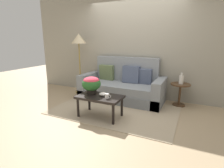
{
  "coord_description": "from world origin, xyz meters",
  "views": [
    {
      "loc": [
        1.52,
        -3.29,
        1.51
      ],
      "look_at": [
        -0.13,
        0.18,
        0.55
      ],
      "focal_mm": 28.25,
      "sensor_mm": 36.0,
      "label": 1
    }
  ],
  "objects_px": {
    "couch": "(122,87)",
    "side_table": "(180,91)",
    "snack_bowl": "(103,94)",
    "floor_lamp": "(79,42)",
    "coffee_table": "(100,99)",
    "table_vase": "(181,79)",
    "coffee_mug": "(107,96)",
    "potted_plant": "(91,84)"
  },
  "relations": [
    {
      "from": "side_table",
      "to": "table_vase",
      "type": "bearing_deg",
      "value": -72.59
    },
    {
      "from": "coffee_table",
      "to": "coffee_mug",
      "type": "xyz_separation_m",
      "value": [
        0.2,
        -0.08,
        0.11
      ]
    },
    {
      "from": "table_vase",
      "to": "coffee_mug",
      "type": "bearing_deg",
      "value": -129.76
    },
    {
      "from": "coffee_table",
      "to": "potted_plant",
      "type": "distance_m",
      "value": 0.36
    },
    {
      "from": "coffee_mug",
      "to": "table_vase",
      "type": "xyz_separation_m",
      "value": [
        1.19,
        1.42,
        0.15
      ]
    },
    {
      "from": "couch",
      "to": "side_table",
      "type": "bearing_deg",
      "value": 5.99
    },
    {
      "from": "floor_lamp",
      "to": "potted_plant",
      "type": "bearing_deg",
      "value": -46.63
    },
    {
      "from": "snack_bowl",
      "to": "coffee_table",
      "type": "bearing_deg",
      "value": -152.46
    },
    {
      "from": "potted_plant",
      "to": "snack_bowl",
      "type": "distance_m",
      "value": 0.34
    },
    {
      "from": "couch",
      "to": "coffee_table",
      "type": "bearing_deg",
      "value": -89.6
    },
    {
      "from": "coffee_mug",
      "to": "floor_lamp",
      "type": "bearing_deg",
      "value": 139.24
    },
    {
      "from": "couch",
      "to": "table_vase",
      "type": "xyz_separation_m",
      "value": [
        1.4,
        0.13,
        0.31
      ]
    },
    {
      "from": "side_table",
      "to": "snack_bowl",
      "type": "relative_size",
      "value": 3.56
    },
    {
      "from": "coffee_table",
      "to": "coffee_mug",
      "type": "relative_size",
      "value": 7.17
    },
    {
      "from": "couch",
      "to": "side_table",
      "type": "height_order",
      "value": "couch"
    },
    {
      "from": "snack_bowl",
      "to": "couch",
      "type": "bearing_deg",
      "value": 93.01
    },
    {
      "from": "floor_lamp",
      "to": "snack_bowl",
      "type": "relative_size",
      "value": 11.32
    },
    {
      "from": "floor_lamp",
      "to": "coffee_mug",
      "type": "distance_m",
      "value": 2.29
    },
    {
      "from": "floor_lamp",
      "to": "potted_plant",
      "type": "relative_size",
      "value": 4.4
    },
    {
      "from": "floor_lamp",
      "to": "snack_bowl",
      "type": "height_order",
      "value": "floor_lamp"
    },
    {
      "from": "couch",
      "to": "snack_bowl",
      "type": "distance_m",
      "value": 1.19
    },
    {
      "from": "potted_plant",
      "to": "snack_bowl",
      "type": "xyz_separation_m",
      "value": [
        0.29,
        -0.04,
        -0.17
      ]
    },
    {
      "from": "coffee_mug",
      "to": "side_table",
      "type": "bearing_deg",
      "value": 50.65
    },
    {
      "from": "snack_bowl",
      "to": "floor_lamp",
      "type": "bearing_deg",
      "value": 138.83
    },
    {
      "from": "floor_lamp",
      "to": "table_vase",
      "type": "bearing_deg",
      "value": 1.45
    },
    {
      "from": "coffee_mug",
      "to": "snack_bowl",
      "type": "distance_m",
      "value": 0.19
    },
    {
      "from": "couch",
      "to": "table_vase",
      "type": "distance_m",
      "value": 1.44
    },
    {
      "from": "side_table",
      "to": "potted_plant",
      "type": "xyz_separation_m",
      "value": [
        -1.62,
        -1.29,
        0.28
      ]
    },
    {
      "from": "couch",
      "to": "coffee_table",
      "type": "height_order",
      "value": "couch"
    },
    {
      "from": "floor_lamp",
      "to": "table_vase",
      "type": "height_order",
      "value": "floor_lamp"
    },
    {
      "from": "coffee_table",
      "to": "coffee_mug",
      "type": "height_order",
      "value": "coffee_mug"
    },
    {
      "from": "potted_plant",
      "to": "snack_bowl",
      "type": "height_order",
      "value": "potted_plant"
    },
    {
      "from": "side_table",
      "to": "coffee_mug",
      "type": "xyz_separation_m",
      "value": [
        -1.18,
        -1.44,
        0.12
      ]
    },
    {
      "from": "side_table",
      "to": "coffee_mug",
      "type": "distance_m",
      "value": 1.87
    },
    {
      "from": "coffee_mug",
      "to": "table_vase",
      "type": "distance_m",
      "value": 1.86
    },
    {
      "from": "side_table",
      "to": "coffee_mug",
      "type": "bearing_deg",
      "value": -129.35
    },
    {
      "from": "floor_lamp",
      "to": "potted_plant",
      "type": "xyz_separation_m",
      "value": [
        1.14,
        -1.2,
        -0.8
      ]
    },
    {
      "from": "coffee_table",
      "to": "side_table",
      "type": "xyz_separation_m",
      "value": [
        1.38,
        1.36,
        -0.02
      ]
    },
    {
      "from": "couch",
      "to": "coffee_mug",
      "type": "distance_m",
      "value": 1.32
    },
    {
      "from": "couch",
      "to": "potted_plant",
      "type": "distance_m",
      "value": 1.21
    },
    {
      "from": "coffee_table",
      "to": "table_vase",
      "type": "xyz_separation_m",
      "value": [
        1.39,
        1.34,
        0.25
      ]
    },
    {
      "from": "coffee_table",
      "to": "table_vase",
      "type": "relative_size",
      "value": 3.41
    }
  ]
}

